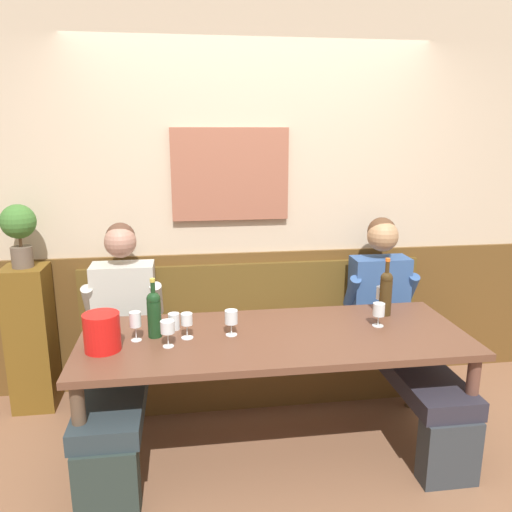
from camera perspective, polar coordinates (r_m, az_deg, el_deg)
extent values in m
cube|color=brown|center=(3.21, 2.39, -22.22)|extent=(6.80, 6.80, 0.02)
cube|color=#C6B298|center=(3.70, -0.45, 6.40)|extent=(6.80, 0.08, 2.80)
cube|color=#965944|center=(3.61, -2.92, 9.15)|extent=(0.82, 0.04, 0.64)
cube|color=brown|center=(3.87, -0.32, -6.92)|extent=(6.80, 0.03, 1.01)
cube|color=brown|center=(3.78, 0.16, -12.20)|extent=(2.51, 0.42, 0.44)
cube|color=brown|center=(3.68, 0.16, -8.77)|extent=(2.46, 0.39, 0.05)
cube|color=brown|center=(3.77, -0.25, -4.16)|extent=(2.51, 0.04, 0.45)
cube|color=brown|center=(2.95, 2.10, -9.19)|extent=(2.21, 0.85, 0.04)
cylinder|color=brown|center=(2.83, -19.02, -19.67)|extent=(0.07, 0.07, 0.71)
cylinder|color=brown|center=(3.17, 22.86, -16.18)|extent=(0.07, 0.07, 0.71)
cylinder|color=brown|center=(3.44, -16.83, -13.19)|extent=(0.07, 0.07, 0.71)
cylinder|color=brown|center=(3.72, 17.26, -11.07)|extent=(0.07, 0.07, 0.71)
cube|color=#26322E|center=(2.85, -16.42, -23.25)|extent=(0.31, 0.14, 0.38)
cube|color=#273338|center=(3.14, -15.43, -14.09)|extent=(0.35, 1.12, 0.11)
cube|color=#B0B2A8|center=(3.57, -14.59, -5.00)|extent=(0.41, 0.22, 0.53)
sphere|color=#A27462|center=(3.45, -15.03, 1.55)|extent=(0.21, 0.21, 0.21)
sphere|color=#503426|center=(3.47, -15.01, 2.06)|extent=(0.19, 0.19, 0.19)
cylinder|color=#B0B2A8|center=(3.55, -18.21, -4.92)|extent=(0.08, 0.20, 0.27)
cylinder|color=#B0B2A8|center=(3.50, -11.12, -4.76)|extent=(0.08, 0.20, 0.27)
cube|color=#2F353A|center=(3.14, 20.89, -19.81)|extent=(0.31, 0.14, 0.38)
cube|color=#292732|center=(3.41, 17.10, -11.91)|extent=(0.34, 1.12, 0.11)
cube|color=#305087|center=(3.81, 13.65, -3.90)|extent=(0.41, 0.20, 0.51)
sphere|color=#A87F59|center=(3.69, 14.07, 2.20)|extent=(0.22, 0.22, 0.22)
sphere|color=#533622|center=(3.71, 13.96, 2.69)|extent=(0.20, 0.20, 0.20)
cylinder|color=#305087|center=(3.69, 10.76, -3.96)|extent=(0.08, 0.20, 0.27)
cylinder|color=#305087|center=(3.85, 16.90, -3.58)|extent=(0.08, 0.20, 0.27)
cylinder|color=red|center=(2.83, -16.94, -8.19)|extent=(0.19, 0.19, 0.21)
cylinder|color=#3B2A13|center=(3.31, 14.36, -4.54)|extent=(0.08, 0.08, 0.23)
sphere|color=#3B2A13|center=(3.27, 14.50, -2.42)|extent=(0.08, 0.08, 0.08)
cylinder|color=#3B2A13|center=(3.26, 14.56, -1.42)|extent=(0.03, 0.03, 0.10)
cylinder|color=orange|center=(3.24, 14.62, -0.42)|extent=(0.03, 0.03, 0.02)
cylinder|color=#163719|center=(2.94, -11.36, -6.96)|extent=(0.08, 0.08, 0.21)
sphere|color=#163719|center=(2.90, -11.47, -4.75)|extent=(0.08, 0.08, 0.08)
cylinder|color=#163719|center=(2.88, -11.53, -3.73)|extent=(0.03, 0.03, 0.09)
cylinder|color=gold|center=(2.86, -11.58, -2.69)|extent=(0.03, 0.03, 0.02)
cylinder|color=silver|center=(2.94, -2.78, -8.83)|extent=(0.07, 0.07, 0.00)
cylinder|color=silver|center=(2.93, -2.79, -8.18)|extent=(0.01, 0.01, 0.07)
cylinder|color=silver|center=(2.90, -2.81, -6.86)|extent=(0.07, 0.07, 0.08)
cylinder|color=silver|center=(2.94, -13.30, -9.19)|extent=(0.06, 0.06, 0.00)
cylinder|color=silver|center=(2.93, -13.35, -8.44)|extent=(0.01, 0.01, 0.08)
cylinder|color=silver|center=(2.90, -13.44, -6.94)|extent=(0.06, 0.06, 0.08)
cylinder|color=silver|center=(2.92, -7.74, -9.09)|extent=(0.07, 0.07, 0.00)
cylinder|color=silver|center=(2.91, -7.76, -8.35)|extent=(0.01, 0.01, 0.08)
cylinder|color=silver|center=(2.88, -7.81, -7.04)|extent=(0.07, 0.07, 0.07)
cylinder|color=#E7DE8C|center=(2.89, -7.80, -7.43)|extent=(0.06, 0.06, 0.02)
cylinder|color=silver|center=(3.45, 13.79, -5.73)|extent=(0.07, 0.07, 0.00)
cylinder|color=silver|center=(3.44, 13.82, -5.20)|extent=(0.01, 0.01, 0.06)
cylinder|color=silver|center=(3.42, 13.89, -4.04)|extent=(0.06, 0.06, 0.08)
cylinder|color=silver|center=(3.15, 13.55, -7.62)|extent=(0.07, 0.07, 0.00)
cylinder|color=silver|center=(3.14, 13.58, -7.06)|extent=(0.01, 0.01, 0.06)
cylinder|color=silver|center=(3.12, 13.65, -5.86)|extent=(0.07, 0.07, 0.08)
cylinder|color=#E0CE7C|center=(3.12, 13.63, -6.24)|extent=(0.06, 0.06, 0.03)
cylinder|color=silver|center=(2.83, -9.83, -9.97)|extent=(0.06, 0.06, 0.00)
cylinder|color=silver|center=(2.82, -9.87, -9.21)|extent=(0.01, 0.01, 0.08)
cylinder|color=silver|center=(2.79, -9.93, -7.85)|extent=(0.08, 0.08, 0.07)
cylinder|color=#E0DF81|center=(2.80, -9.91, -8.28)|extent=(0.07, 0.07, 0.02)
cylinder|color=silver|center=(3.04, -9.22, -7.28)|extent=(0.07, 0.07, 0.10)
cube|color=brown|center=(3.83, -23.94, -8.46)|extent=(0.28, 0.28, 1.01)
cylinder|color=brown|center=(3.66, -24.82, -0.10)|extent=(0.14, 0.14, 0.14)
cylinder|color=brown|center=(3.64, -24.99, 1.55)|extent=(0.02, 0.02, 0.08)
sphere|color=#3C6E2D|center=(3.62, -25.20, 3.54)|extent=(0.22, 0.22, 0.22)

